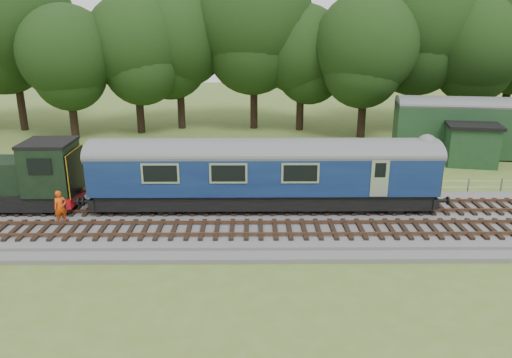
{
  "coord_description": "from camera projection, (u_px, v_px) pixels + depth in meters",
  "views": [
    {
      "loc": [
        0.99,
        -23.79,
        10.13
      ],
      "look_at": [
        1.2,
        1.4,
        2.0
      ],
      "focal_mm": 35.0,
      "sensor_mm": 36.0,
      "label": 1
    }
  ],
  "objects": [
    {
      "name": "dmu_railcar",
      "position": [
        264.0,
        168.0,
        26.29
      ],
      "size": [
        18.05,
        2.86,
        3.88
      ],
      "color": "black",
      "rests_on": "ground"
    },
    {
      "name": "fence",
      "position": [
        236.0,
        195.0,
        30.03
      ],
      "size": [
        64.0,
        0.12,
        1.0
      ],
      "primitive_type": null,
      "color": "#6B6054",
      "rests_on": "ground"
    },
    {
      "name": "tree_line",
      "position": [
        241.0,
        132.0,
        46.68
      ],
      "size": [
        70.0,
        8.0,
        18.0
      ],
      "primitive_type": null,
      "color": "black",
      "rests_on": "ground"
    },
    {
      "name": "shed",
      "position": [
        470.0,
        143.0,
        36.17
      ],
      "size": [
        4.31,
        4.31,
        3.01
      ],
      "rotation": [
        0.0,
        0.0,
        -0.19
      ],
      "color": "#18361D",
      "rests_on": "ground"
    },
    {
      "name": "ground",
      "position": [
        233.0,
        224.0,
        25.74
      ],
      "size": [
        120.0,
        120.0,
        0.0
      ],
      "primitive_type": "plane",
      "color": "#536926",
      "rests_on": "ground"
    },
    {
      "name": "shunter_loco",
      "position": [
        1.0,
        180.0,
        26.37
      ],
      "size": [
        8.91,
        2.6,
        3.38
      ],
      "color": "black",
      "rests_on": "ground"
    },
    {
      "name": "ballast",
      "position": [
        233.0,
        221.0,
        25.69
      ],
      "size": [
        70.0,
        7.0,
        0.35
      ],
      "primitive_type": "cube",
      "color": "#4C4C4F",
      "rests_on": "ground"
    },
    {
      "name": "track_south",
      "position": [
        232.0,
        229.0,
        24.09
      ],
      "size": [
        67.2,
        2.4,
        0.21
      ],
      "color": "black",
      "rests_on": "ballast"
    },
    {
      "name": "worker",
      "position": [
        60.0,
        207.0,
        24.66
      ],
      "size": [
        0.75,
        0.72,
        1.73
      ],
      "primitive_type": "imported",
      "rotation": [
        0.0,
        0.0,
        0.67
      ],
      "color": "#DD440B",
      "rests_on": "ballast"
    },
    {
      "name": "track_north",
      "position": [
        234.0,
        207.0,
        26.95
      ],
      "size": [
        67.2,
        2.4,
        0.21
      ],
      "color": "black",
      "rests_on": "ballast"
    }
  ]
}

